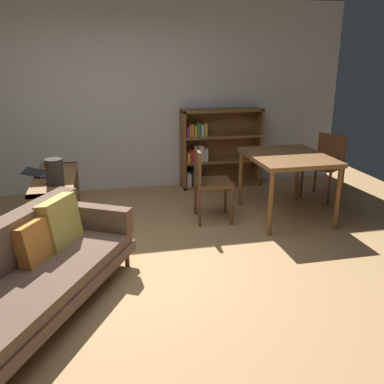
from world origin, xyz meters
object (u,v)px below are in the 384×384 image
Objects in this scene: dining_table at (287,162)px; dining_chair_near at (208,180)px; dining_chair_far at (326,162)px; fabric_couch at (28,269)px; bookshelf at (215,149)px; open_laptop at (45,173)px; desk_speaker at (55,172)px; media_console at (57,203)px.

dining_chair_near is at bearing 174.30° from dining_table.
fabric_couch is at bearing -150.70° from dining_chair_far.
dining_table is at bearing -5.70° from dining_chair_near.
bookshelf is at bearing 146.11° from dining_chair_far.
desk_speaker is at bearing -70.72° from open_laptop.
bookshelf reaches higher than dining_chair_near.
desk_speaker is at bearing -178.05° from dining_table.
bookshelf is (-0.49, 1.49, -0.14)m from dining_table.
desk_speaker reaches higher than dining_chair_near.
desk_speaker is at bearing -83.32° from media_console.
dining_chair_near is at bearing -4.55° from media_console.
desk_speaker is 0.25× the size of dining_table.
dining_chair_near is 1.90m from dining_chair_far.
bookshelf reaches higher than media_console.
bookshelf is (2.24, 1.26, 0.27)m from media_console.
desk_speaker is 3.63m from dining_chair_far.
open_laptop is 0.37× the size of bookshelf.
media_console is 4.74× the size of desk_speaker.
dining_table is 0.92× the size of bookshelf.
dining_chair_near is (-0.97, 0.10, -0.19)m from dining_table.
dining_chair_far is at bearing 3.90° from open_laptop.
fabric_couch is 1.74× the size of bookshelf.
bookshelf reaches higher than open_laptop.
desk_speaker is at bearing -144.26° from bookshelf.
fabric_couch reaches higher than media_console.
dining_chair_far is at bearing 10.71° from desk_speaker.
desk_speaker reaches higher than media_console.
dining_table is at bearing 1.95° from desk_speaker.
bookshelf is at bearing 108.23° from dining_table.
dining_chair_far reaches higher than dining_table.
fabric_couch is 1.84m from open_laptop.
media_console is 0.37m from open_laptop.
dining_chair_far is 1.64m from bookshelf.
media_console is 2.97× the size of open_laptop.
open_laptop reaches higher than media_console.
dining_chair_far is (3.71, 0.25, -0.13)m from open_laptop.
dining_chair_near is at bearing -7.06° from open_laptop.
open_laptop is 0.50× the size of dining_chair_far.
dining_chair_far is at bearing 5.46° from media_console.
open_laptop is at bearing 90.61° from fabric_couch.
dining_chair_near is at bearing 40.58° from fabric_couch.
bookshelf is at bearing 35.74° from desk_speaker.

